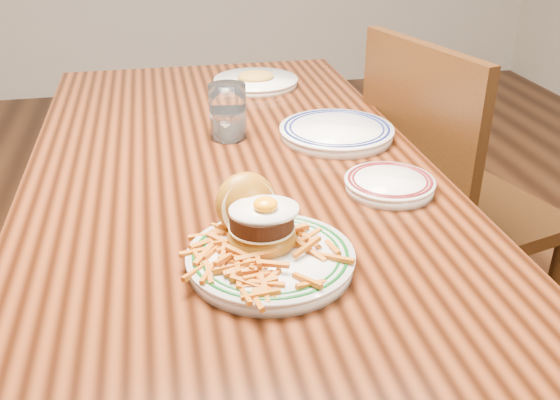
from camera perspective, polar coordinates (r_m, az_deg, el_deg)
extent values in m
cube|color=black|center=(1.35, -4.56, 2.43)|extent=(0.85, 1.60, 0.05)
cylinder|color=black|center=(2.19, -16.25, 0.62)|extent=(0.07, 0.07, 0.70)
cylinder|color=black|center=(2.23, 2.66, 2.31)|extent=(0.07, 0.07, 0.70)
cube|color=#381F0B|center=(1.83, 16.51, -1.17)|extent=(0.54, 0.54, 0.04)
cube|color=#381F0B|center=(1.60, 12.34, 5.44)|extent=(0.15, 0.44, 0.48)
cylinder|color=#381F0B|center=(2.18, 16.15, -3.47)|extent=(0.04, 0.04, 0.43)
cylinder|color=#381F0B|center=(1.97, 7.77, -6.12)|extent=(0.04, 0.04, 0.43)
cylinder|color=#381F0B|center=(1.97, 23.45, -8.41)|extent=(0.04, 0.04, 0.43)
cylinder|color=#381F0B|center=(1.73, 14.89, -12.20)|extent=(0.04, 0.04, 0.43)
cylinder|color=white|center=(0.98, -0.87, -5.67)|extent=(0.26, 0.26, 0.02)
cylinder|color=white|center=(0.97, -0.87, -5.03)|extent=(0.26, 0.26, 0.01)
torus|color=#0C4613|center=(0.97, -0.87, -4.94)|extent=(0.24, 0.24, 0.01)
torus|color=#0C4613|center=(0.97, -0.87, -4.94)|extent=(0.22, 0.22, 0.01)
ellipsoid|color=#935A13|center=(0.99, -1.66, -3.41)|extent=(0.11, 0.11, 0.05)
cylinder|color=beige|center=(0.98, -1.68, -2.48)|extent=(0.11, 0.11, 0.00)
cylinder|color=black|center=(0.97, -1.69, -1.72)|extent=(0.10, 0.10, 0.03)
ellipsoid|color=white|center=(0.96, -1.47, -0.92)|extent=(0.11, 0.09, 0.01)
ellipsoid|color=orange|center=(0.95, -1.34, -0.42)|extent=(0.04, 0.04, 0.02)
ellipsoid|color=#935A13|center=(1.02, -3.12, -0.32)|extent=(0.12, 0.11, 0.12)
cylinder|color=beige|center=(1.01, -2.75, -0.81)|extent=(0.10, 0.06, 0.09)
cylinder|color=white|center=(1.23, 9.97, 1.23)|extent=(0.17, 0.17, 0.02)
cylinder|color=white|center=(1.23, 10.01, 1.74)|extent=(0.18, 0.18, 0.01)
torus|color=#581415|center=(1.23, 10.02, 1.82)|extent=(0.17, 0.17, 0.01)
torus|color=#581415|center=(1.23, 10.02, 1.82)|extent=(0.15, 0.15, 0.01)
cube|color=silver|center=(1.24, 10.73, 2.05)|extent=(0.06, 0.10, 0.00)
cylinder|color=white|center=(1.47, 5.18, 6.04)|extent=(0.26, 0.26, 0.02)
cylinder|color=white|center=(1.47, 5.20, 6.52)|extent=(0.27, 0.27, 0.01)
torus|color=#101950|center=(1.47, 5.21, 6.59)|extent=(0.25, 0.25, 0.01)
torus|color=#101950|center=(1.47, 5.21, 6.59)|extent=(0.22, 0.22, 0.01)
cylinder|color=white|center=(1.46, -4.80, 8.05)|extent=(0.09, 0.09, 0.13)
cylinder|color=silver|center=(1.47, -4.75, 6.94)|extent=(0.07, 0.07, 0.06)
cylinder|color=white|center=(1.86, -2.23, 10.63)|extent=(0.24, 0.24, 0.02)
cylinder|color=white|center=(1.86, -2.23, 10.97)|extent=(0.25, 0.25, 0.01)
ellipsoid|color=#BE8C36|center=(1.85, -2.24, 11.21)|extent=(0.11, 0.09, 0.03)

